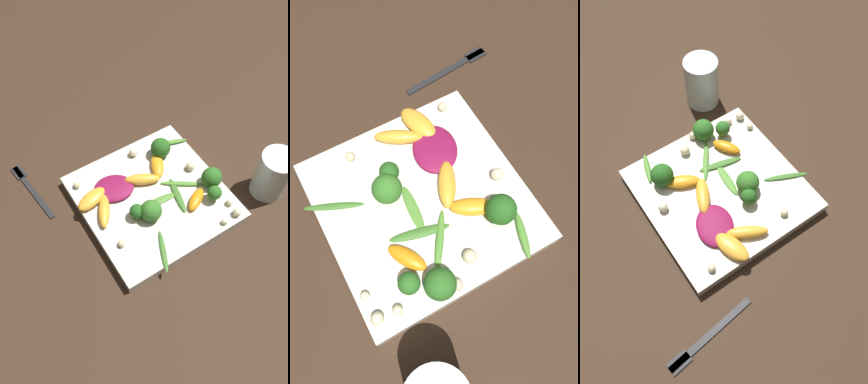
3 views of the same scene
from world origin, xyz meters
TOP-DOWN VIEW (x-y plane):
  - ground_plane at (0.00, 0.00)m, footprint 2.40×2.40m
  - plate at (0.00, 0.00)m, footprint 0.28×0.28m
  - drinking_glass at (0.10, 0.22)m, footprint 0.07×0.07m
  - fork at (-0.18, -0.20)m, footprint 0.16×0.03m
  - radicchio_leaf_0 at (-0.05, -0.06)m, footprint 0.09×0.10m
  - orange_segment_0 at (0.06, 0.07)m, footprint 0.05×0.06m
  - orange_segment_1 at (-0.05, 0.05)m, footprint 0.07×0.05m
  - orange_segment_2 at (-0.05, -0.11)m, footprint 0.05×0.08m
  - orange_segment_3 at (-0.04, -0.00)m, footprint 0.06×0.08m
  - orange_segment_4 at (-0.02, -0.10)m, footprint 0.08×0.06m
  - broccoli_floret_0 at (0.04, 0.12)m, footprint 0.04×0.04m
  - broccoli_floret_1 at (0.04, -0.03)m, footprint 0.04×0.04m
  - broccoli_floret_2 at (0.07, 0.10)m, footprint 0.03×0.03m
  - broccoli_floret_3 at (-0.08, 0.07)m, footprint 0.04×0.04m
  - broccoli_floret_4 at (0.02, -0.05)m, footprint 0.03×0.03m
  - arugula_sprig_0 at (0.11, -0.05)m, footprint 0.08×0.04m
  - arugula_sprig_1 at (-0.09, 0.11)m, footprint 0.03×0.07m
  - arugula_sprig_2 at (0.01, 0.07)m, footprint 0.06×0.08m
  - arugula_sprig_3 at (0.02, 0.01)m, footprint 0.02×0.08m
  - arugula_sprig_4 at (0.03, 0.04)m, footprint 0.09×0.03m
  - macadamia_nut_0 at (-0.11, 0.02)m, footprint 0.02×0.02m
  - macadamia_nut_1 at (0.10, 0.12)m, footprint 0.01×0.01m
  - macadamia_nut_2 at (0.06, -0.11)m, footprint 0.01×0.01m
  - macadamia_nut_3 at (-0.10, -0.12)m, footprint 0.01×0.01m
  - macadamia_nut_4 at (0.13, 0.12)m, footprint 0.02×0.02m
  - macadamia_nut_5 at (-0.01, 0.10)m, footprint 0.02×0.02m
  - macadamia_nut_6 at (0.02, 0.13)m, footprint 0.02×0.02m
  - macadamia_nut_7 at (0.13, 0.08)m, footprint 0.01×0.01m

SIDE VIEW (x-z plane):
  - ground_plane at x=0.00m, z-range 0.00..0.00m
  - fork at x=-0.18m, z-range 0.00..0.01m
  - plate at x=0.00m, z-range 0.00..0.02m
  - arugula_sprig_3 at x=0.02m, z-range 0.02..0.03m
  - arugula_sprig_0 at x=0.11m, z-range 0.02..0.03m
  - arugula_sprig_4 at x=0.03m, z-range 0.02..0.03m
  - arugula_sprig_2 at x=0.01m, z-range 0.02..0.03m
  - arugula_sprig_1 at x=-0.09m, z-range 0.02..0.03m
  - macadamia_nut_7 at x=0.13m, z-range 0.02..0.04m
  - radicchio_leaf_0 at x=-0.05m, z-range 0.02..0.04m
  - macadamia_nut_2 at x=0.06m, z-range 0.02..0.04m
  - macadamia_nut_1 at x=0.10m, z-range 0.02..0.04m
  - macadamia_nut_3 at x=-0.10m, z-range 0.02..0.04m
  - macadamia_nut_6 at x=0.02m, z-range 0.02..0.04m
  - orange_segment_0 at x=0.06m, z-range 0.02..0.04m
  - macadamia_nut_4 at x=0.13m, z-range 0.02..0.04m
  - orange_segment_1 at x=-0.05m, z-range 0.02..0.04m
  - macadamia_nut_0 at x=-0.11m, z-range 0.02..0.04m
  - macadamia_nut_5 at x=-0.01m, z-range 0.02..0.04m
  - orange_segment_4 at x=-0.02m, z-range 0.02..0.04m
  - orange_segment_2 at x=-0.05m, z-range 0.02..0.04m
  - orange_segment_3 at x=-0.04m, z-range 0.02..0.05m
  - broccoli_floret_4 at x=0.02m, z-range 0.03..0.06m
  - broccoli_floret_0 at x=0.04m, z-range 0.02..0.07m
  - broccoli_floret_2 at x=0.07m, z-range 0.03..0.07m
  - broccoli_floret_3 at x=-0.08m, z-range 0.02..0.07m
  - broccoli_floret_1 at x=0.04m, z-range 0.02..0.07m
  - drinking_glass at x=0.10m, z-range 0.00..0.11m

